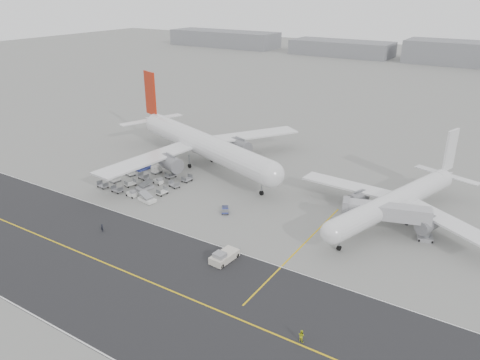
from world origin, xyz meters
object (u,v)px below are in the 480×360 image
Objects in this scene: ground_crew_a at (102,228)px; airliner_a at (201,143)px; pushback_tug at (224,257)px; jet_bridge at (388,214)px; ground_crew_b at (301,336)px; airliner_b at (398,200)px.

airliner_a is at bearing 98.00° from ground_crew_a.
jet_bridge is at bearing 53.74° from pushback_tug.
airliner_a reaches higher than ground_crew_b.
airliner_a is 8.01× the size of pushback_tug.
airliner_a is 36.00× the size of ground_crew_a.
ground_crew_b reaches higher than ground_crew_a.
pushback_tug is (32.40, -36.87, -5.44)m from airliner_a.
pushback_tug is 23.56m from ground_crew_b.
ground_crew_b is (20.71, -11.24, 0.04)m from pushback_tug.
airliner_b is 2.54× the size of jet_bridge.
ground_crew_a is (-48.52, -29.44, -3.82)m from jet_bridge.
airliner_b is at bearing 37.21° from ground_crew_a.
airliner_b is 26.59× the size of ground_crew_a.
pushback_tug is at bearing -147.85° from jet_bridge.
ground_crew_b is at bearing -8.28° from ground_crew_a.
pushback_tug is at bearing -15.88° from ground_crew_b.
jet_bridge is at bearing 31.42° from ground_crew_a.
pushback_tug is 27.08m from ground_crew_a.
pushback_tug is (-21.75, -32.41, -3.76)m from airliner_b.
pushback_tug is 4.11× the size of ground_crew_b.
jet_bridge is at bearing -79.04° from ground_crew_b.
pushback_tug is 0.43× the size of jet_bridge.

